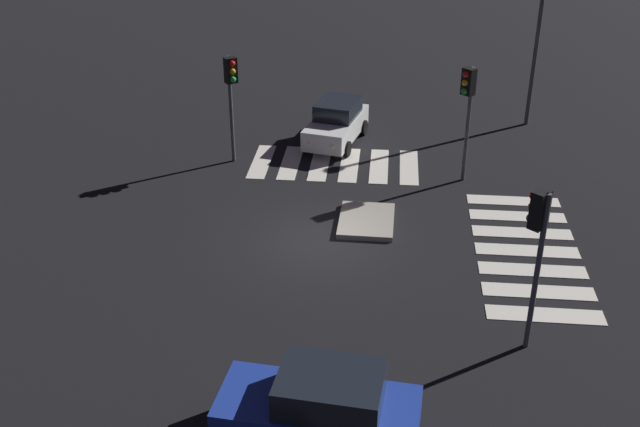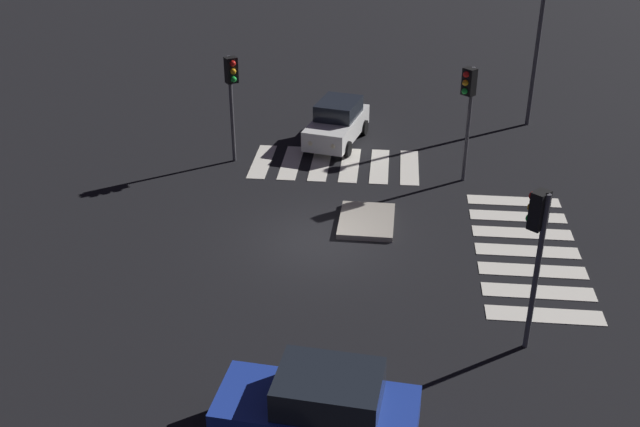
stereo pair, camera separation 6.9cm
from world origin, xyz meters
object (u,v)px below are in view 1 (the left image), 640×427
traffic_light_east (468,97)px  street_lamp (541,9)px  car_white (336,123)px  car_blue (321,410)px  traffic_light_south (538,232)px  traffic_light_north (231,84)px  traffic_island (366,221)px

traffic_light_east → street_lamp: (6.14, -3.26, 1.72)m
car_white → traffic_light_east: 6.36m
car_blue → car_white: bearing=-80.8°
street_lamp → traffic_light_south: bearing=171.6°
car_white → traffic_light_north: size_ratio=1.00×
car_blue → traffic_light_east: bearing=-100.0°
traffic_light_south → traffic_light_north: traffic_light_south is taller
traffic_island → traffic_light_north: size_ratio=0.58×
traffic_light_south → car_white: bearing=-26.0°
car_blue → street_lamp: (19.83, -7.16, 4.07)m
car_white → traffic_light_north: 5.05m
traffic_light_east → street_lamp: 7.16m
car_blue → traffic_light_north: 15.51m
traffic_island → car_blue: (-10.09, 0.57, 0.84)m
traffic_island → traffic_light_east: (3.60, -3.33, 3.19)m
traffic_island → traffic_light_north: bearing=49.7°
traffic_island → traffic_light_north: (4.50, 5.32, 3.09)m
traffic_light_east → traffic_light_north: (0.90, 8.64, -0.09)m
car_blue → traffic_light_north: traffic_light_north is taller
car_blue → street_lamp: size_ratio=0.62×
traffic_light_north → traffic_island: bearing=16.1°
traffic_light_east → street_lamp: size_ratio=0.59×
traffic_light_east → traffic_island: bearing=1.2°
car_white → car_blue: bearing=16.3°
traffic_light_east → traffic_light_north: 8.69m
traffic_light_south → traffic_light_east: 9.77m
traffic_island → street_lamp: (9.74, -6.59, 4.91)m
car_white → traffic_light_south: traffic_light_south is taller
street_lamp → traffic_island: bearing=145.9°
traffic_island → car_blue: size_ratio=0.54×
traffic_light_east → traffic_light_south: bearing=49.3°
traffic_island → car_blue: bearing=176.8°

